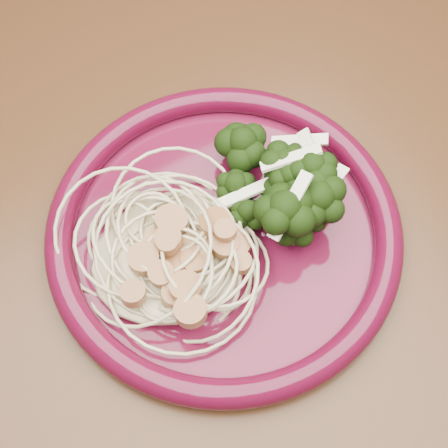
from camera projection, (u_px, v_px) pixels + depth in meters
dining_table at (208, 232)px, 0.61m from camera, size 1.20×0.80×0.75m
dinner_plate at (224, 230)px, 0.49m from camera, size 0.29×0.29×0.02m
spaghetti_pile at (171, 250)px, 0.47m from camera, size 0.13×0.12×0.03m
scallop_cluster at (167, 228)px, 0.44m from camera, size 0.13×0.13×0.04m
broccoli_pile at (287, 187)px, 0.49m from camera, size 0.09×0.14×0.05m
onion_garnish at (291, 166)px, 0.46m from camera, size 0.06×0.09×0.05m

